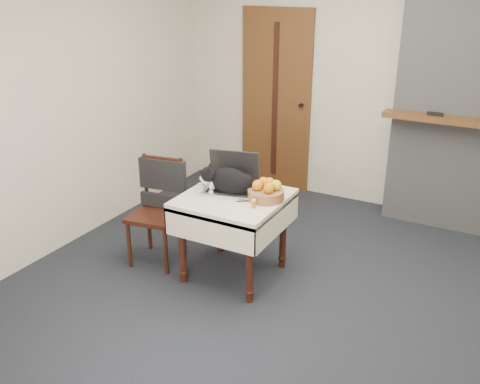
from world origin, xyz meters
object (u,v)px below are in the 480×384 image
(side_table, at_px, (234,209))
(laptop, at_px, (231,181))
(cat, at_px, (231,181))
(fruit_basket, at_px, (266,192))
(cream_jar, at_px, (201,188))
(chair, at_px, (160,196))
(pill_bottle, at_px, (254,204))
(door, at_px, (276,101))

(side_table, relative_size, laptop, 1.63)
(cat, relative_size, fruit_basket, 1.83)
(side_table, distance_m, fruit_basket, 0.31)
(cream_jar, height_order, chair, chair)
(cat, relative_size, pill_bottle, 7.74)
(fruit_basket, bearing_deg, side_table, -165.52)
(door, relative_size, cat, 3.88)
(laptop, relative_size, cat, 0.93)
(laptop, relative_size, chair, 0.53)
(pill_bottle, relative_size, chair, 0.07)
(laptop, xyz_separation_m, fruit_basket, (0.34, -0.05, -0.01))
(side_table, xyz_separation_m, cat, (-0.04, 0.03, 0.22))
(chair, bearing_deg, laptop, 4.95)
(side_table, relative_size, cream_jar, 11.84)
(door, distance_m, pill_bottle, 2.29)
(cream_jar, relative_size, fruit_basket, 0.23)
(side_table, distance_m, cat, 0.22)
(chair, bearing_deg, pill_bottle, -14.55)
(cream_jar, height_order, pill_bottle, same)
(side_table, height_order, chair, chair)
(door, xyz_separation_m, cream_jar, (0.30, -2.04, -0.27))
(chair, bearing_deg, door, 77.79)
(laptop, bearing_deg, chair, 179.31)
(cat, distance_m, fruit_basket, 0.30)
(fruit_basket, bearing_deg, chair, -174.30)
(laptop, xyz_separation_m, pill_bottle, (0.33, -0.25, -0.04))
(door, height_order, chair, door)
(door, bearing_deg, cat, -75.00)
(pill_bottle, bearing_deg, side_table, 151.85)
(side_table, xyz_separation_m, fruit_basket, (0.25, 0.06, 0.18))
(fruit_basket, height_order, chair, chair)
(fruit_basket, bearing_deg, pill_bottle, -92.76)
(pill_bottle, height_order, chair, chair)
(cream_jar, bearing_deg, pill_bottle, -9.46)
(door, distance_m, chair, 2.08)
(cream_jar, bearing_deg, side_table, 9.06)
(pill_bottle, xyz_separation_m, chair, (-0.94, 0.10, -0.16))
(cream_jar, xyz_separation_m, chair, (-0.43, 0.01, -0.16))
(cream_jar, bearing_deg, cat, 17.45)
(laptop, relative_size, cream_jar, 7.28)
(door, bearing_deg, side_table, -74.06)
(cat, height_order, cream_jar, cat)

